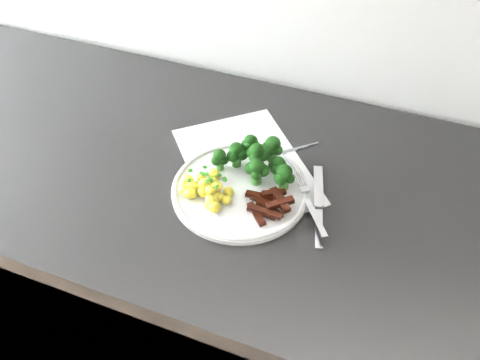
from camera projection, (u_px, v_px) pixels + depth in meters
counter at (270, 324)px, 1.25m from camera, size 2.52×0.63×0.94m
recipe_paper at (246, 165)px, 0.97m from camera, size 0.36×0.37×0.00m
plate at (240, 189)px, 0.92m from camera, size 0.25×0.25×0.01m
broccoli at (258, 158)px, 0.92m from camera, size 0.16×0.10×0.06m
potatoes at (206, 190)px, 0.89m from camera, size 0.10×0.10×0.04m
beef_strips at (269, 204)px, 0.87m from camera, size 0.09×0.09×0.02m
fork at (311, 206)px, 0.87m from camera, size 0.10×0.14×0.01m
knife at (319, 215)px, 0.87m from camera, size 0.07×0.19×0.02m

